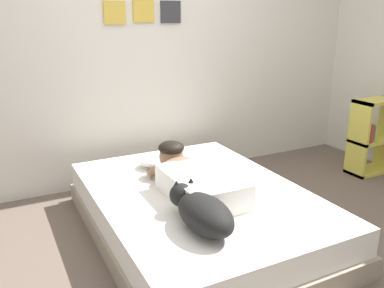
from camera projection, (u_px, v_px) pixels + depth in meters
The scene contains 9 objects.
ground_plane at pixel (234, 256), 2.68m from camera, with size 13.36×13.36×0.00m, color #66564C.
back_wall at pixel (142, 47), 3.68m from camera, with size 4.68×0.12×2.50m.
bed at pixel (198, 212), 2.93m from camera, with size 1.43×1.98×0.33m.
pillow at pixel (170, 158), 3.37m from camera, with size 0.52×0.32×0.11m, color white.
person_lying at pixel (193, 177), 2.83m from camera, with size 0.43×0.92×0.27m.
dog at pixel (202, 211), 2.35m from camera, with size 0.26×0.57×0.21m.
coffee_cup at pixel (191, 161), 3.36m from camera, with size 0.12×0.09×0.07m.
cell_phone at pixel (219, 180), 3.05m from camera, with size 0.07×0.14×0.01m, color black.
bookshelf at pixel (372, 137), 4.01m from camera, with size 0.45×0.24×0.75m.
Camera 1 is at (-1.31, -1.96, 1.51)m, focal length 37.94 mm.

